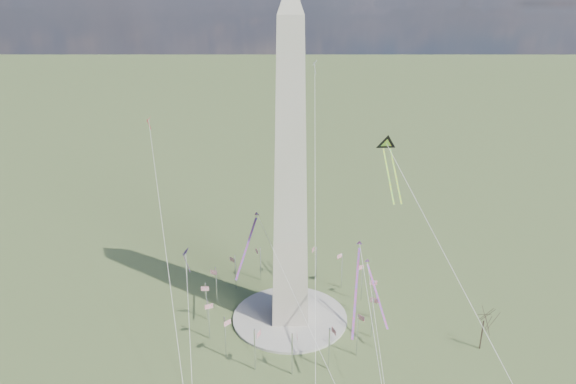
{
  "coord_description": "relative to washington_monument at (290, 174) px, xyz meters",
  "views": [
    {
      "loc": [
        -3.08,
        -138.17,
        93.44
      ],
      "look_at": [
        -0.61,
        0.0,
        42.58
      ],
      "focal_mm": 32.0,
      "sensor_mm": 36.0,
      "label": 1
    }
  ],
  "objects": [
    {
      "name": "kite_diamond_purple",
      "position": [
        -31.26,
        0.01,
        -25.22
      ],
      "size": [
        1.74,
        2.76,
        8.62
      ],
      "rotation": [
        0.0,
        0.0,
        2.66
      ],
      "color": "#3B176A",
      "rests_on": "ground"
    },
    {
      "name": "kite_streamer_left",
      "position": [
        17.33,
        -19.1,
        -21.64
      ],
      "size": [
        5.88,
        23.32,
        16.15
      ],
      "rotation": [
        0.0,
        0.0,
        2.95
      ],
      "color": "#FD2835",
      "rests_on": "ground"
    },
    {
      "name": "kite_streamer_mid",
      "position": [
        -12.07,
        1.47,
        -20.29
      ],
      "size": [
        6.77,
        19.13,
        13.48
      ],
      "rotation": [
        0.0,
        0.0,
        2.85
      ],
      "color": "#FD2835",
      "rests_on": "ground"
    },
    {
      "name": "kite_small_white",
      "position": [
        9.39,
        42.47,
        26.0
      ],
      "size": [
        1.51,
        2.28,
        4.87
      ],
      "rotation": [
        0.0,
        0.0,
        2.54
      ],
      "color": "white",
      "rests_on": "ground"
    },
    {
      "name": "tree_near",
      "position": [
        54.44,
        -15.97,
        -37.97
      ],
      "size": [
        8.0,
        8.0,
        13.99
      ],
      "color": "#453129",
      "rests_on": "ground"
    },
    {
      "name": "ground",
      "position": [
        0.0,
        0.0,
        -47.95
      ],
      "size": [
        2000.0,
        2000.0,
        0.0
      ],
      "primitive_type": "plane",
      "color": "#495B2D",
      "rests_on": "ground"
    },
    {
      "name": "washington_monument",
      "position": [
        0.0,
        0.0,
        0.0
      ],
      "size": [
        15.56,
        15.56,
        100.0
      ],
      "color": "beige",
      "rests_on": "plaza"
    },
    {
      "name": "flagpole_ring",
      "position": [
        -0.0,
        -0.0,
        -40.68
      ],
      "size": [
        54.4,
        54.4,
        13.0
      ],
      "color": "silver",
      "rests_on": "ground"
    },
    {
      "name": "plaza",
      "position": [
        0.0,
        0.0,
        -47.55
      ],
      "size": [
        36.0,
        36.0,
        0.8
      ],
      "primitive_type": "cylinder",
      "color": "#AAA29B",
      "rests_on": "ground"
    },
    {
      "name": "kite_streamer_right",
      "position": [
        24.87,
        -5.48,
        -32.98
      ],
      "size": [
        4.73,
        18.73,
        12.96
      ],
      "rotation": [
        0.0,
        0.0,
        3.33
      ],
      "color": "#FD2835",
      "rests_on": "ground"
    },
    {
      "name": "kite_small_red",
      "position": [
        -46.35,
        30.37,
        9.0
      ],
      "size": [
        1.4,
        2.1,
        4.48
      ],
      "rotation": [
        0.0,
        0.0,
        2.53
      ],
      "color": "#F71D34",
      "rests_on": "ground"
    },
    {
      "name": "kite_delta_black",
      "position": [
        29.7,
        11.85,
        4.52
      ],
      "size": [
        7.22,
        19.45,
        16.21
      ],
      "rotation": [
        0.0,
        0.0,
        3.17
      ],
      "color": "black",
      "rests_on": "ground"
    }
  ]
}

